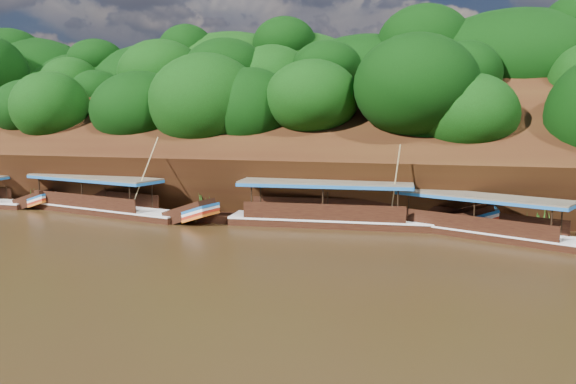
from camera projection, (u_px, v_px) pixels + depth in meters
name	position (u px, v px, depth m)	size (l,w,h in m)	color
ground	(257.00, 256.00, 26.06)	(160.00, 160.00, 0.00)	black
riverbank	(343.00, 170.00, 47.49)	(120.00, 30.06, 19.40)	black
boat_0	(507.00, 231.00, 29.20)	(13.32, 7.34, 5.71)	black
boat_1	(352.00, 216.00, 32.81)	(15.39, 3.49, 5.38)	black
boat_2	(112.00, 206.00, 36.83)	(15.45, 5.51, 5.58)	black
reeds	(264.00, 203.00, 35.97)	(50.43, 2.54, 2.07)	#215A16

